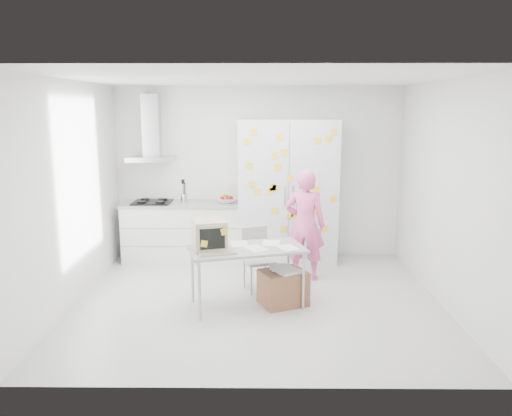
{
  "coord_description": "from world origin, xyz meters",
  "views": [
    {
      "loc": [
        0.03,
        -5.9,
        2.37
      ],
      "look_at": [
        -0.03,
        0.6,
        1.06
      ],
      "focal_mm": 35.0,
      "sensor_mm": 36.0,
      "label": 1
    }
  ],
  "objects_px": {
    "desk": "(223,241)",
    "chair": "(257,255)",
    "cardboard_box": "(283,287)",
    "person": "(305,225)"
  },
  "relations": [
    {
      "from": "desk",
      "to": "cardboard_box",
      "type": "relative_size",
      "value": 2.28
    },
    {
      "from": "cardboard_box",
      "to": "desk",
      "type": "bearing_deg",
      "value": -172.53
    },
    {
      "from": "desk",
      "to": "cardboard_box",
      "type": "distance_m",
      "value": 0.94
    },
    {
      "from": "chair",
      "to": "cardboard_box",
      "type": "bearing_deg",
      "value": -78.79
    },
    {
      "from": "person",
      "to": "desk",
      "type": "distance_m",
      "value": 1.49
    },
    {
      "from": "person",
      "to": "desk",
      "type": "bearing_deg",
      "value": 57.1
    },
    {
      "from": "person",
      "to": "cardboard_box",
      "type": "height_order",
      "value": "person"
    },
    {
      "from": "desk",
      "to": "chair",
      "type": "bearing_deg",
      "value": 42.78
    },
    {
      "from": "cardboard_box",
      "to": "person",
      "type": "bearing_deg",
      "value": 70.59
    },
    {
      "from": "desk",
      "to": "chair",
      "type": "height_order",
      "value": "desk"
    }
  ]
}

